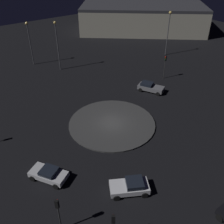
# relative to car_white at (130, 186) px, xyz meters

# --- Properties ---
(ground_plane) EXTENTS (119.00, 119.00, 0.00)m
(ground_plane) POSITION_rel_car_white_xyz_m (-5.20, -10.40, -0.73)
(ground_plane) COLOR black
(roundabout_island) EXTENTS (11.90, 11.90, 0.20)m
(roundabout_island) POSITION_rel_car_white_xyz_m (-5.20, -10.40, -0.63)
(roundabout_island) COLOR #383838
(roundabout_island) RESTS_ON ground_plane
(car_white) EXTENTS (4.29, 3.49, 1.42)m
(car_white) POSITION_rel_car_white_xyz_m (0.00, 0.00, 0.00)
(car_white) COLOR white
(car_white) RESTS_ON ground_plane
(car_grey) EXTENTS (3.54, 4.57, 1.47)m
(car_grey) POSITION_rel_car_white_xyz_m (-15.82, -14.25, 0.03)
(car_grey) COLOR slate
(car_grey) RESTS_ON ground_plane
(car_silver) EXTENTS (3.69, 4.33, 1.30)m
(car_silver) POSITION_rel_car_white_xyz_m (5.94, -6.33, -0.05)
(car_silver) COLOR silver
(car_silver) RESTS_ON ground_plane
(traffic_light_northeast) EXTENTS (0.39, 0.38, 3.92)m
(traffic_light_northeast) POSITION_rel_car_white_xyz_m (7.47, -0.32, 2.07)
(traffic_light_northeast) COLOR #2D2D2D
(traffic_light_northeast) RESTS_ON ground_plane
(traffic_light_northeast_near) EXTENTS (0.37, 0.39, 3.73)m
(traffic_light_northeast_near) POSITION_rel_car_white_xyz_m (4.49, 3.30, 1.94)
(traffic_light_northeast_near) COLOR #2D2D2D
(traffic_light_northeast_near) RESTS_ON ground_plane
(traffic_light_west) EXTENTS (0.39, 0.36, 4.40)m
(traffic_light_west) POSITION_rel_car_white_xyz_m (-21.11, -16.38, 2.39)
(traffic_light_west) COLOR #2D2D2D
(traffic_light_west) RESTS_ON ground_plane
(streetlamp_south) EXTENTS (0.50, 0.50, 9.27)m
(streetlamp_south) POSITION_rel_car_white_xyz_m (-7.47, -31.02, 5.11)
(streetlamp_south) COLOR #4C4C51
(streetlamp_south) RESTS_ON ground_plane
(streetlamp_southwest) EXTENTS (0.59, 0.59, 9.29)m
(streetlamp_southwest) POSITION_rel_car_white_xyz_m (-29.95, -24.55, 5.60)
(streetlamp_southwest) COLOR #4C4C51
(streetlamp_southwest) RESTS_ON ground_plane
(streetlamp_south_near) EXTENTS (0.56, 0.56, 8.53)m
(streetlamp_south_near) POSITION_rel_car_white_xyz_m (-4.17, -36.52, 5.01)
(streetlamp_south_near) COLOR #4C4C51
(streetlamp_south_near) RESTS_ON ground_plane
(store_building) EXTENTS (34.91, 32.18, 6.99)m
(store_building) POSITION_rel_car_white_xyz_m (-37.94, -41.61, 2.76)
(store_building) COLOR #ADA893
(store_building) RESTS_ON ground_plane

